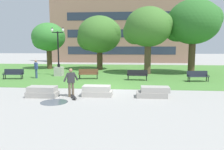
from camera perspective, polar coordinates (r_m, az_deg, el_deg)
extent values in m
plane|color=#A3A09B|center=(15.51, -2.62, -3.67)|extent=(140.00, 140.00, 0.00)
cube|color=#4C8438|center=(25.34, 0.32, 0.79)|extent=(40.00, 20.00, 0.02)
cube|color=#9E9991|center=(13.78, -17.71, -4.80)|extent=(1.80, 0.90, 0.32)
cube|color=#A6A098|center=(13.71, -17.75, -3.50)|extent=(1.66, 0.83, 0.32)
cube|color=#B2ADA3|center=(13.38, -3.81, -4.82)|extent=(1.80, 0.90, 0.32)
cube|color=#BBB6AB|center=(13.32, -4.05, -3.47)|extent=(1.66, 0.83, 0.32)
cube|color=#9E9991|center=(13.27, 10.28, -5.03)|extent=(1.80, 0.90, 0.32)
cube|color=#A6A098|center=(13.22, 11.17, -3.68)|extent=(1.66, 0.83, 0.32)
cylinder|color=brown|center=(13.35, -10.20, -3.77)|extent=(0.15, 0.15, 0.86)
cylinder|color=brown|center=(13.30, -11.03, -3.83)|extent=(0.15, 0.15, 0.86)
cube|color=#2D2D30|center=(13.20, -10.69, -0.69)|extent=(0.47, 0.41, 0.60)
cylinder|color=#2D2D30|center=(13.38, -9.48, -0.33)|extent=(0.34, 0.25, 0.54)
cylinder|color=#2D2D30|center=(13.02, -11.94, -0.61)|extent=(0.34, 0.25, 0.54)
sphere|color=#9E7051|center=(13.15, -10.74, 1.21)|extent=(0.22, 0.22, 0.22)
cube|color=black|center=(12.94, -9.98, -5.69)|extent=(0.52, 0.81, 0.02)
cube|color=black|center=(12.50, -9.62, -6.06)|extent=(0.23, 0.19, 0.06)
cube|color=black|center=(13.37, -10.33, -5.18)|extent=(0.23, 0.19, 0.06)
cylinder|color=silver|center=(12.76, -9.32, -6.13)|extent=(0.05, 0.06, 0.06)
cylinder|color=silver|center=(12.72, -10.29, -6.19)|extent=(0.05, 0.06, 0.06)
cylinder|color=silver|center=(13.18, -9.67, -5.69)|extent=(0.05, 0.06, 0.06)
cylinder|color=silver|center=(13.14, -10.62, -5.75)|extent=(0.05, 0.06, 0.06)
cylinder|color=#47515B|center=(12.36, -14.87, -6.86)|extent=(1.49, 1.49, 0.01)
cube|color=#1E232D|center=(19.82, 21.60, -0.38)|extent=(1.84, 0.67, 0.05)
cube|color=#1E232D|center=(20.02, 21.34, 0.38)|extent=(1.80, 0.36, 0.46)
cube|color=black|center=(19.48, 19.36, -0.05)|extent=(0.11, 0.40, 0.04)
cube|color=black|center=(20.17, 23.79, -0.02)|extent=(0.11, 0.40, 0.04)
cylinder|color=black|center=(19.39, 19.60, -1.14)|extent=(0.07, 0.07, 0.41)
cylinder|color=black|center=(20.06, 23.84, -1.08)|extent=(0.07, 0.07, 0.41)
cylinder|color=black|center=(19.69, 19.25, -1.00)|extent=(0.07, 0.07, 0.41)
cylinder|color=black|center=(20.34, 23.44, -0.94)|extent=(0.07, 0.07, 0.41)
cube|color=black|center=(19.29, 6.62, -0.09)|extent=(1.82, 0.52, 0.05)
cube|color=black|center=(19.51, 6.65, 0.68)|extent=(1.80, 0.21, 0.46)
cube|color=black|center=(19.31, 4.14, 0.30)|extent=(0.08, 0.40, 0.04)
cube|color=black|center=(19.29, 9.13, 0.22)|extent=(0.08, 0.40, 0.04)
cylinder|color=black|center=(19.20, 4.22, -0.80)|extent=(0.07, 0.07, 0.41)
cylinder|color=black|center=(19.17, 9.00, -0.89)|extent=(0.07, 0.07, 0.41)
cylinder|color=black|center=(19.51, 4.27, -0.66)|extent=(0.07, 0.07, 0.41)
cylinder|color=black|center=(19.49, 8.97, -0.75)|extent=(0.07, 0.07, 0.41)
cube|color=brown|center=(20.03, -6.20, 0.20)|extent=(1.84, 0.67, 0.05)
cube|color=brown|center=(20.25, -6.17, 0.94)|extent=(1.80, 0.36, 0.46)
cube|color=black|center=(20.09, -8.60, 0.53)|extent=(0.11, 0.40, 0.04)
cube|color=black|center=(19.98, -3.80, 0.56)|extent=(0.11, 0.40, 0.04)
cylinder|color=black|center=(19.97, -8.51, -0.53)|extent=(0.07, 0.07, 0.41)
cylinder|color=black|center=(19.87, -3.92, -0.51)|extent=(0.07, 0.07, 0.41)
cylinder|color=black|center=(20.29, -8.42, -0.41)|extent=(0.07, 0.07, 0.41)
cylinder|color=black|center=(20.19, -3.90, -0.38)|extent=(0.07, 0.07, 0.41)
cube|color=#1E232D|center=(21.82, -24.45, 0.17)|extent=(1.83, 0.58, 0.05)
cube|color=#1E232D|center=(22.02, -24.21, 0.84)|extent=(1.80, 0.27, 0.46)
cube|color=black|center=(22.17, -26.44, 0.47)|extent=(0.09, 0.40, 0.04)
cube|color=black|center=(21.47, -22.43, 0.48)|extent=(0.09, 0.40, 0.04)
cylinder|color=black|center=(22.05, -26.47, -0.49)|extent=(0.07, 0.07, 0.41)
cylinder|color=black|center=(21.38, -22.64, -0.51)|extent=(0.07, 0.07, 0.41)
cylinder|color=black|center=(22.34, -26.11, -0.37)|extent=(0.07, 0.07, 0.41)
cylinder|color=black|center=(21.67, -22.32, -0.39)|extent=(0.07, 0.07, 0.41)
cube|color=#ADA89E|center=(22.73, -13.70, 0.94)|extent=(0.80, 0.80, 0.90)
cylinder|color=black|center=(22.67, -13.74, 2.44)|extent=(0.28, 0.28, 0.30)
cylinder|color=black|center=(22.58, -13.88, 6.53)|extent=(0.14, 0.14, 3.53)
cube|color=black|center=(22.62, -14.01, 10.75)|extent=(1.10, 0.08, 0.08)
ellipsoid|color=white|center=(22.82, -15.37, 11.28)|extent=(0.22, 0.22, 0.36)
cone|color=black|center=(22.83, -15.38, 11.77)|extent=(0.20, 0.20, 0.13)
ellipsoid|color=white|center=(22.46, -12.68, 11.42)|extent=(0.22, 0.22, 0.36)
cone|color=black|center=(22.48, -12.69, 11.92)|extent=(0.20, 0.20, 0.13)
cylinder|color=#4C3823|center=(27.75, -3.22, 4.44)|extent=(0.71, 0.71, 2.94)
ellipsoid|color=#42752D|center=(27.74, -3.27, 10.54)|extent=(5.39, 5.39, 4.58)
sphere|color=#42752D|center=(28.49, -6.10, 9.35)|extent=(2.97, 2.97, 2.97)
sphere|color=#42752D|center=(27.06, -0.56, 11.19)|extent=(2.70, 2.70, 2.70)
cylinder|color=#4C3823|center=(25.11, 20.11, 4.87)|extent=(0.72, 0.72, 4.01)
ellipsoid|color=#2D6B28|center=(25.21, 20.49, 12.89)|extent=(5.53, 5.53, 4.70)
sphere|color=#2D6B28|center=(25.35, 16.70, 11.76)|extent=(3.04, 3.04, 3.04)
sphere|color=#2D6B28|center=(25.11, 23.99, 13.37)|extent=(2.77, 2.77, 2.77)
cylinder|color=brown|center=(23.74, 9.29, 4.66)|extent=(0.68, 0.68, 3.65)
ellipsoid|color=#42752D|center=(23.79, 9.46, 12.31)|extent=(4.89, 4.89, 4.16)
sphere|color=#42752D|center=(24.18, 6.10, 11.13)|extent=(2.69, 2.69, 2.69)
sphere|color=#42752D|center=(23.46, 12.63, 12.90)|extent=(2.45, 2.45, 2.45)
cylinder|color=#4C3823|center=(29.97, -16.05, 4.43)|extent=(0.65, 0.65, 2.98)
ellipsoid|color=#387F33|center=(29.95, -16.24, 9.53)|extent=(4.29, 4.29, 3.64)
sphere|color=#387F33|center=(30.77, -18.00, 8.61)|extent=(2.36, 2.36, 2.36)
sphere|color=#387F33|center=(29.19, -14.57, 10.07)|extent=(2.14, 2.14, 2.14)
cylinder|color=#384C7A|center=(21.73, -19.22, 0.37)|extent=(0.15, 0.15, 0.86)
cylinder|color=#384C7A|center=(21.54, -19.09, 0.32)|extent=(0.15, 0.15, 0.86)
cube|color=#334784|center=(21.56, -19.24, 2.27)|extent=(0.43, 0.46, 0.60)
cylinder|color=#334784|center=(21.82, -19.39, 2.39)|extent=(0.16, 0.16, 0.56)
cylinder|color=#334784|center=(21.29, -19.09, 2.28)|extent=(0.16, 0.16, 0.56)
sphere|color=#9E7051|center=(21.52, -19.29, 3.44)|extent=(0.22, 0.22, 0.22)
cube|color=#8E6B56|center=(39.75, 2.37, 12.39)|extent=(25.64, 1.00, 12.64)
cube|color=#232D3D|center=(39.11, 2.30, 6.42)|extent=(19.23, 0.03, 1.40)
cube|color=#232D3D|center=(39.16, 2.33, 10.82)|extent=(19.23, 0.03, 1.40)
cube|color=#232D3D|center=(39.44, 2.35, 15.17)|extent=(19.23, 0.03, 1.40)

